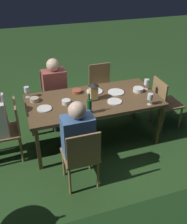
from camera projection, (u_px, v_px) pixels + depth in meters
The scene contains 22 objects.
ground_plane at pixel (94, 139), 4.16m from camera, with size 16.00×16.00×0.00m, color #26471E.
dining_table at pixel (94, 102), 3.81m from camera, with size 1.95×0.95×0.73m.
chair_side_left_a at pixel (101, 86), 4.73m from camera, with size 0.42×0.40×0.87m.
chair_side_left_b at pixel (54, 93), 4.49m from camera, with size 0.42×0.40×0.87m.
person_in_rust at pixel (56, 90), 4.26m from camera, with size 0.38×0.47×1.15m.
chair_side_right_b at pixel (81, 156), 3.09m from camera, with size 0.42×0.40×0.87m.
person_in_blue at pixel (77, 136), 3.17m from camera, with size 0.38×0.47×1.15m.
chair_head_far at pixel (10, 128), 3.58m from camera, with size 0.40×0.42×0.87m.
chair_head_near at pixel (164, 101), 4.24m from camera, with size 0.40×0.42×0.87m.
lantern_centerpiece at pixel (94, 90), 3.70m from camera, with size 0.15×0.15×0.27m.
green_bottle_on_table at pixel (89, 106), 3.40m from camera, with size 0.07×0.07×0.29m.
wine_glass_a at pixel (150, 97), 3.59m from camera, with size 0.08×0.08×0.17m.
wine_glass_b at pixel (27, 90), 3.77m from camera, with size 0.08×0.08×0.17m.
wine_glass_c at pixel (147, 82), 4.00m from camera, with size 0.08×0.08×0.17m.
plate_a at pixel (115, 101), 3.71m from camera, with size 0.21×0.21×0.01m, color white.
plate_b at pixel (95, 91), 3.98m from camera, with size 0.25×0.25×0.01m, color white.
plate_c at pixel (44, 109), 3.54m from camera, with size 0.20×0.20×0.01m, color silver.
plate_d at pixel (116, 92), 3.96m from camera, with size 0.25×0.25×0.01m, color white.
bowl_olives at pixel (34, 99), 3.71m from camera, with size 0.13×0.13×0.06m.
bowl_bread at pixel (66, 102), 3.65m from camera, with size 0.12×0.12×0.06m.
bowl_salad at pixel (138, 90), 3.98m from camera, with size 0.16×0.16×0.06m.
bowl_dip at pixel (77, 91), 3.95m from camera, with size 0.15×0.15×0.05m.
Camera 1 is at (1.04, 3.16, 2.55)m, focal length 41.45 mm.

